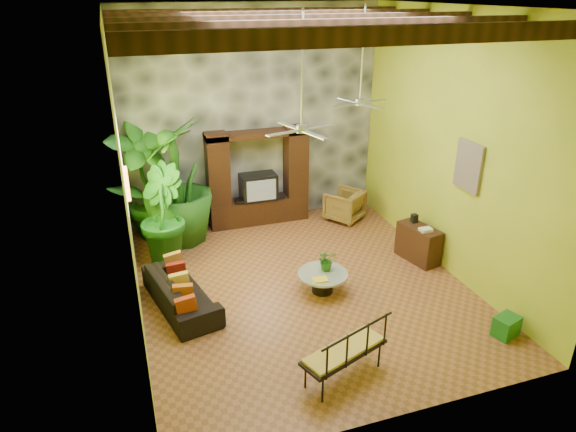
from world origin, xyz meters
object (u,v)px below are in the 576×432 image
object	(u,v)px
side_console	(418,243)
sofa	(181,292)
entertainment_center	(258,185)
wicker_armchair	(344,205)
tall_plant_a	(144,181)
tall_plant_c	(177,182)
green_bin	(506,326)
coffee_table	(323,280)
iron_bench	(346,350)
tall_plant_b	(161,215)
ceiling_fan_front	(302,116)
ceiling_fan_back	(361,92)

from	to	relation	value
side_console	sofa	bearing A→B (deg)	168.70
entertainment_center	wicker_armchair	bearing A→B (deg)	-14.76
sofa	tall_plant_a	world-z (taller)	tall_plant_a
tall_plant_c	green_bin	size ratio (longest dim) A/B	6.86
coffee_table	iron_bench	xyz separation A→B (m)	(-0.59, -2.34, 0.29)
sofa	coffee_table	size ratio (longest dim) A/B	2.18
sofa	tall_plant_b	bearing A→B (deg)	-9.99
coffee_table	iron_bench	distance (m)	2.43
iron_bench	wicker_armchair	bearing A→B (deg)	45.45
tall_plant_c	green_bin	xyz separation A→B (m)	(4.59, -5.25, -1.21)
ceiling_fan_front	iron_bench	distance (m)	3.63
entertainment_center	tall_plant_b	distance (m)	2.68
sofa	tall_plant_c	xyz separation A→B (m)	(0.36, 2.70, 1.09)
entertainment_center	wicker_armchair	xyz separation A→B (m)	(2.03, -0.54, -0.59)
entertainment_center	iron_bench	bearing A→B (deg)	-92.98
tall_plant_c	green_bin	distance (m)	7.08
wicker_armchair	tall_plant_b	xyz separation A→B (m)	(-4.42, -0.67, 0.65)
sofa	side_console	xyz separation A→B (m)	(4.95, 0.17, 0.08)
ceiling_fan_back	sofa	size ratio (longest dim) A/B	0.91
entertainment_center	tall_plant_c	distance (m)	2.02
wicker_armchair	side_console	bearing A→B (deg)	68.16
wicker_armchair	coffee_table	size ratio (longest dim) A/B	0.87
side_console	green_bin	world-z (taller)	side_console
tall_plant_c	side_console	xyz separation A→B (m)	(4.59, -2.53, -1.01)
ceiling_fan_back	sofa	world-z (taller)	ceiling_fan_back
wicker_armchair	tall_plant_c	world-z (taller)	tall_plant_c
coffee_table	green_bin	xyz separation A→B (m)	(2.36, -2.20, -0.08)
ceiling_fan_back	iron_bench	distance (m)	5.15
wicker_armchair	tall_plant_c	size ratio (longest dim) A/B	0.30
ceiling_fan_front	wicker_armchair	bearing A→B (deg)	53.34
ceiling_fan_front	ceiling_fan_back	xyz separation A→B (m)	(1.80, 1.60, 0.00)
sofa	tall_plant_a	distance (m)	3.24
sofa	iron_bench	xyz separation A→B (m)	(2.00, -2.69, 0.25)
wicker_armchair	sofa	bearing A→B (deg)	-5.88
tall_plant_a	iron_bench	bearing A→B (deg)	-68.12
ceiling_fan_front	ceiling_fan_back	distance (m)	2.41
ceiling_fan_front	side_console	xyz separation A→B (m)	(2.85, 0.62, -3.02)
ceiling_fan_back	sofa	bearing A→B (deg)	-163.57
tall_plant_a	green_bin	distance (m)	7.77
entertainment_center	sofa	bearing A→B (deg)	-126.69
green_bin	entertainment_center	bearing A→B (deg)	115.16
tall_plant_b	sofa	bearing A→B (deg)	-87.26
entertainment_center	green_bin	world-z (taller)	entertainment_center
ceiling_fan_back	tall_plant_b	world-z (taller)	ceiling_fan_back
wicker_armchair	green_bin	distance (m)	5.15
sofa	green_bin	world-z (taller)	sofa
tall_plant_b	iron_bench	size ratio (longest dim) A/B	1.44
wicker_armchair	tall_plant_b	bearing A→B (deg)	-27.74
wicker_armchair	iron_bench	size ratio (longest dim) A/B	0.58
wicker_armchair	coffee_table	bearing A→B (deg)	22.62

